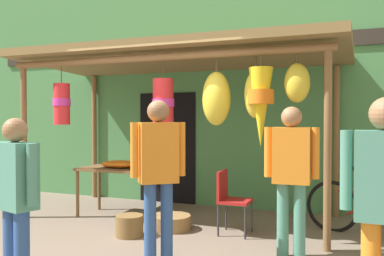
{
  "coord_description": "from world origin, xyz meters",
  "views": [
    {
      "loc": [
        2.57,
        -4.9,
        1.54
      ],
      "look_at": [
        0.2,
        0.98,
        1.39
      ],
      "focal_mm": 39.74,
      "sensor_mm": 36.0,
      "label": 1
    }
  ],
  "objects_px": {
    "flower_heap_on_table": "(120,164)",
    "folding_chair": "(230,196)",
    "display_table": "(121,173)",
    "wicker_basket_by_table": "(171,222)",
    "parked_bicycle": "(373,210)",
    "wicker_basket_spare": "(129,226)",
    "shopper_by_bananas": "(16,192)",
    "customer_foreground": "(158,166)",
    "vendor_in_orange": "(291,169)"
  },
  "relations": [
    {
      "from": "folding_chair",
      "to": "shopper_by_bananas",
      "type": "xyz_separation_m",
      "value": [
        -1.13,
        -2.6,
        0.4
      ]
    },
    {
      "from": "vendor_in_orange",
      "to": "shopper_by_bananas",
      "type": "bearing_deg",
      "value": -136.76
    },
    {
      "from": "wicker_basket_spare",
      "to": "vendor_in_orange",
      "type": "xyz_separation_m",
      "value": [
        2.09,
        -0.08,
        0.85
      ]
    },
    {
      "from": "folding_chair",
      "to": "wicker_basket_by_table",
      "type": "height_order",
      "value": "folding_chair"
    },
    {
      "from": "customer_foreground",
      "to": "vendor_in_orange",
      "type": "bearing_deg",
      "value": 28.23
    },
    {
      "from": "customer_foreground",
      "to": "shopper_by_bananas",
      "type": "xyz_separation_m",
      "value": [
        -0.75,
        -1.23,
        -0.13
      ]
    },
    {
      "from": "wicker_basket_spare",
      "to": "flower_heap_on_table",
      "type": "bearing_deg",
      "value": 126.93
    },
    {
      "from": "wicker_basket_spare",
      "to": "customer_foreground",
      "type": "relative_size",
      "value": 0.21
    },
    {
      "from": "display_table",
      "to": "customer_foreground",
      "type": "bearing_deg",
      "value": -48.7
    },
    {
      "from": "parked_bicycle",
      "to": "vendor_in_orange",
      "type": "relative_size",
      "value": 1.03
    },
    {
      "from": "shopper_by_bananas",
      "to": "parked_bicycle",
      "type": "bearing_deg",
      "value": 47.68
    },
    {
      "from": "flower_heap_on_table",
      "to": "parked_bicycle",
      "type": "height_order",
      "value": "parked_bicycle"
    },
    {
      "from": "wicker_basket_spare",
      "to": "shopper_by_bananas",
      "type": "distance_m",
      "value": 2.14
    },
    {
      "from": "parked_bicycle",
      "to": "vendor_in_orange",
      "type": "height_order",
      "value": "vendor_in_orange"
    },
    {
      "from": "vendor_in_orange",
      "to": "folding_chair",
      "type": "bearing_deg",
      "value": 142.93
    },
    {
      "from": "folding_chair",
      "to": "wicker_basket_spare",
      "type": "bearing_deg",
      "value": -152.54
    },
    {
      "from": "wicker_basket_by_table",
      "to": "parked_bicycle",
      "type": "bearing_deg",
      "value": 14.35
    },
    {
      "from": "parked_bicycle",
      "to": "shopper_by_bananas",
      "type": "height_order",
      "value": "shopper_by_bananas"
    },
    {
      "from": "flower_heap_on_table",
      "to": "parked_bicycle",
      "type": "bearing_deg",
      "value": 3.4
    },
    {
      "from": "display_table",
      "to": "flower_heap_on_table",
      "type": "height_order",
      "value": "flower_heap_on_table"
    },
    {
      "from": "shopper_by_bananas",
      "to": "wicker_basket_spare",
      "type": "bearing_deg",
      "value": 91.4
    },
    {
      "from": "display_table",
      "to": "wicker_basket_spare",
      "type": "xyz_separation_m",
      "value": [
        0.7,
        -0.94,
        -0.54
      ]
    },
    {
      "from": "wicker_basket_spare",
      "to": "customer_foreground",
      "type": "height_order",
      "value": "customer_foreground"
    },
    {
      "from": "wicker_basket_spare",
      "to": "shopper_by_bananas",
      "type": "height_order",
      "value": "shopper_by_bananas"
    },
    {
      "from": "vendor_in_orange",
      "to": "customer_foreground",
      "type": "relative_size",
      "value": 0.96
    },
    {
      "from": "wicker_basket_spare",
      "to": "customer_foreground",
      "type": "bearing_deg",
      "value": -43.69
    },
    {
      "from": "wicker_basket_spare",
      "to": "shopper_by_bananas",
      "type": "bearing_deg",
      "value": -88.6
    },
    {
      "from": "display_table",
      "to": "wicker_basket_by_table",
      "type": "xyz_separation_m",
      "value": [
        1.05,
        -0.42,
        -0.58
      ]
    },
    {
      "from": "wicker_basket_spare",
      "to": "parked_bicycle",
      "type": "bearing_deg",
      "value": 21.88
    },
    {
      "from": "vendor_in_orange",
      "to": "display_table",
      "type": "bearing_deg",
      "value": 159.89
    },
    {
      "from": "vendor_in_orange",
      "to": "customer_foreground",
      "type": "distance_m",
      "value": 1.46
    },
    {
      "from": "vendor_in_orange",
      "to": "customer_foreground",
      "type": "bearing_deg",
      "value": -151.77
    },
    {
      "from": "folding_chair",
      "to": "customer_foreground",
      "type": "distance_m",
      "value": 1.52
    },
    {
      "from": "wicker_basket_by_table",
      "to": "parked_bicycle",
      "type": "distance_m",
      "value": 2.68
    },
    {
      "from": "parked_bicycle",
      "to": "shopper_by_bananas",
      "type": "bearing_deg",
      "value": -132.32
    },
    {
      "from": "display_table",
      "to": "vendor_in_orange",
      "type": "height_order",
      "value": "vendor_in_orange"
    },
    {
      "from": "wicker_basket_by_table",
      "to": "folding_chair",
      "type": "bearing_deg",
      "value": 6.39
    },
    {
      "from": "display_table",
      "to": "folding_chair",
      "type": "distance_m",
      "value": 1.91
    },
    {
      "from": "wicker_basket_by_table",
      "to": "shopper_by_bananas",
      "type": "bearing_deg",
      "value": -96.88
    },
    {
      "from": "folding_chair",
      "to": "shopper_by_bananas",
      "type": "bearing_deg",
      "value": -113.38
    },
    {
      "from": "wicker_basket_by_table",
      "to": "customer_foreground",
      "type": "height_order",
      "value": "customer_foreground"
    },
    {
      "from": "display_table",
      "to": "wicker_basket_by_table",
      "type": "bearing_deg",
      "value": -21.95
    },
    {
      "from": "wicker_basket_by_table",
      "to": "customer_foreground",
      "type": "distance_m",
      "value": 1.65
    },
    {
      "from": "flower_heap_on_table",
      "to": "folding_chair",
      "type": "bearing_deg",
      "value": -10.51
    },
    {
      "from": "flower_heap_on_table",
      "to": "customer_foreground",
      "type": "xyz_separation_m",
      "value": [
        1.53,
        -1.73,
        0.21
      ]
    },
    {
      "from": "wicker_basket_by_table",
      "to": "shopper_by_bananas",
      "type": "relative_size",
      "value": 0.36
    },
    {
      "from": "vendor_in_orange",
      "to": "shopper_by_bananas",
      "type": "relative_size",
      "value": 1.08
    },
    {
      "from": "wicker_basket_by_table",
      "to": "wicker_basket_spare",
      "type": "height_order",
      "value": "wicker_basket_spare"
    },
    {
      "from": "wicker_basket_by_table",
      "to": "wicker_basket_spare",
      "type": "xyz_separation_m",
      "value": [
        -0.35,
        -0.52,
        0.04
      ]
    },
    {
      "from": "folding_chair",
      "to": "customer_foreground",
      "type": "xyz_separation_m",
      "value": [
        -0.37,
        -1.38,
        0.53
      ]
    }
  ]
}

